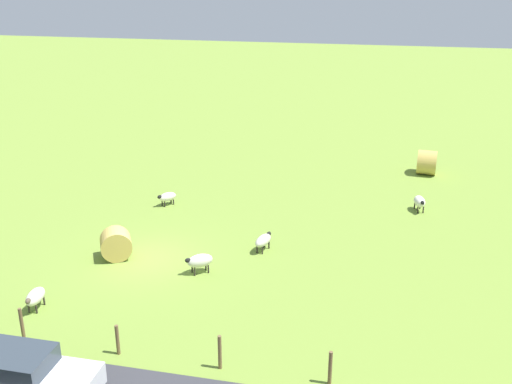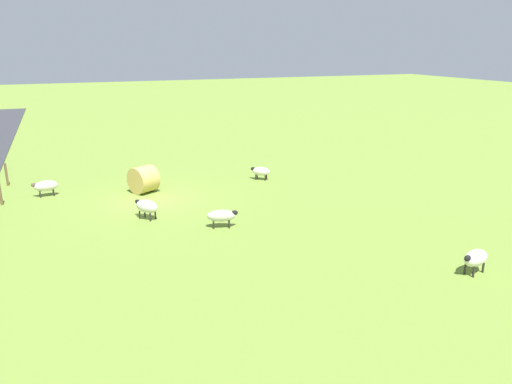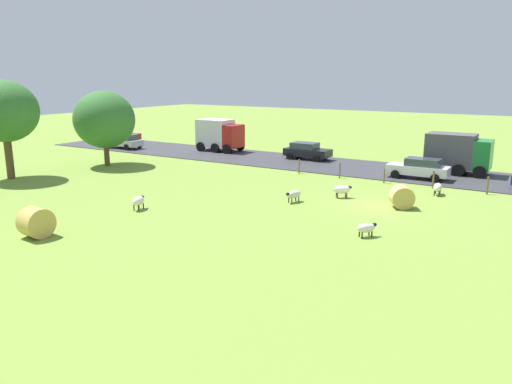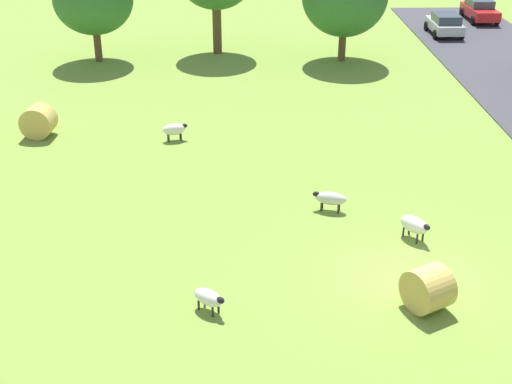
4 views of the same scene
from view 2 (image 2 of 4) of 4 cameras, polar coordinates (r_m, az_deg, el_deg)
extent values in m
plane|color=olive|center=(23.81, -12.09, -0.89)|extent=(160.00, 160.00, 0.00)
ellipsoid|color=silver|center=(21.07, -12.69, -1.66)|extent=(1.11, 1.21, 0.56)
ellipsoid|color=black|center=(21.38, -13.73, -1.11)|extent=(0.30, 0.32, 0.20)
cylinder|color=#2D2823|center=(21.29, -13.50, -2.62)|extent=(0.07, 0.07, 0.35)
cylinder|color=#2D2823|center=(21.50, -12.94, -2.39)|extent=(0.07, 0.07, 0.35)
cylinder|color=#2D2823|center=(20.89, -12.30, -2.92)|extent=(0.07, 0.07, 0.35)
cylinder|color=#2D2823|center=(21.10, -11.74, -2.68)|extent=(0.07, 0.07, 0.35)
ellipsoid|color=beige|center=(19.68, -4.12, -2.79)|extent=(1.25, 0.79, 0.48)
ellipsoid|color=black|center=(19.66, -2.52, -2.45)|extent=(0.30, 0.25, 0.20)
cylinder|color=#2D2823|center=(19.93, -3.19, -3.57)|extent=(0.07, 0.07, 0.32)
cylinder|color=#2D2823|center=(19.68, -3.16, -3.84)|extent=(0.07, 0.07, 0.32)
cylinder|color=#2D2823|center=(19.92, -5.02, -3.62)|extent=(0.07, 0.07, 0.32)
cylinder|color=#2D2823|center=(19.67, -5.01, -3.89)|extent=(0.07, 0.07, 0.32)
ellipsoid|color=silver|center=(25.81, -23.46, 0.66)|extent=(1.15, 0.62, 0.53)
ellipsoid|color=brown|center=(25.76, -24.65, 0.76)|extent=(0.27, 0.20, 0.20)
cylinder|color=#2D2823|center=(25.75, -24.02, -0.28)|extent=(0.07, 0.07, 0.32)
cylinder|color=#2D2823|center=(26.03, -24.05, -0.11)|extent=(0.07, 0.07, 0.32)
cylinder|color=#2D2823|center=(25.78, -22.67, -0.10)|extent=(0.07, 0.07, 0.32)
cylinder|color=#2D2823|center=(26.06, -22.72, 0.07)|extent=(0.07, 0.07, 0.32)
ellipsoid|color=silver|center=(26.61, 0.61, 2.45)|extent=(1.06, 0.99, 0.47)
ellipsoid|color=black|center=(26.72, -0.35, 2.74)|extent=(0.32, 0.30, 0.20)
cylinder|color=#2D2823|center=(26.65, -0.03, 1.75)|extent=(0.07, 0.07, 0.30)
cylinder|color=#2D2823|center=(26.89, 0.14, 1.88)|extent=(0.07, 0.07, 0.30)
cylinder|color=#2D2823|center=(26.50, 1.09, 1.65)|extent=(0.07, 0.07, 0.30)
cylinder|color=#2D2823|center=(26.74, 1.25, 1.79)|extent=(0.07, 0.07, 0.30)
ellipsoid|color=silver|center=(17.31, 24.40, -7.06)|extent=(1.14, 0.77, 0.53)
ellipsoid|color=black|center=(16.86, 23.61, -7.15)|extent=(0.30, 0.24, 0.20)
cylinder|color=#2D2823|center=(17.16, 24.19, -8.60)|extent=(0.07, 0.07, 0.34)
cylinder|color=#2D2823|center=(17.28, 23.35, -8.31)|extent=(0.07, 0.07, 0.34)
cylinder|color=#2D2823|center=(17.62, 25.13, -8.05)|extent=(0.07, 0.07, 0.34)
cylinder|color=#2D2823|center=(17.74, 24.30, -7.77)|extent=(0.07, 0.07, 0.34)
cylinder|color=tan|center=(24.91, -13.08, 1.45)|extent=(1.57, 1.68, 1.34)
cylinder|color=brown|center=(28.63, -27.27, 1.85)|extent=(0.12, 0.12, 1.21)
cylinder|color=brown|center=(25.26, -27.87, 0.01)|extent=(0.12, 0.12, 1.26)
camera|label=1|loc=(22.76, -81.26, 15.57)|focal=42.04mm
camera|label=3|loc=(45.03, 25.26, 16.15)|focal=34.78mm
camera|label=4|loc=(41.76, -10.34, 23.72)|focal=48.92mm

